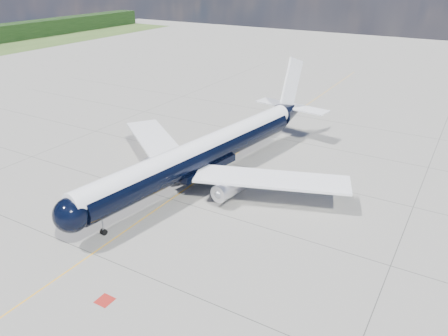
% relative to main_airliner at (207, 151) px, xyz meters
% --- Properties ---
extents(ground, '(320.00, 320.00, 0.00)m').
position_rel_main_airliner_xyz_m(ground, '(-1.18, 12.13, -4.80)').
color(ground, gray).
rests_on(ground, ground).
extents(taxiway_centerline, '(0.16, 160.00, 0.01)m').
position_rel_main_airliner_xyz_m(taxiway_centerline, '(-1.18, 7.13, -4.80)').
color(taxiway_centerline, '#FFAD0D').
rests_on(taxiway_centerline, ground).
extents(red_marking, '(1.60, 1.60, 0.01)m').
position_rel_main_airliner_xyz_m(red_marking, '(5.62, -27.87, -4.80)').
color(red_marking, maroon).
rests_on(red_marking, ground).
extents(main_airliner, '(43.56, 53.47, 15.48)m').
position_rel_main_airliner_xyz_m(main_airliner, '(0.00, 0.00, 0.00)').
color(main_airliner, black).
rests_on(main_airliner, ground).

